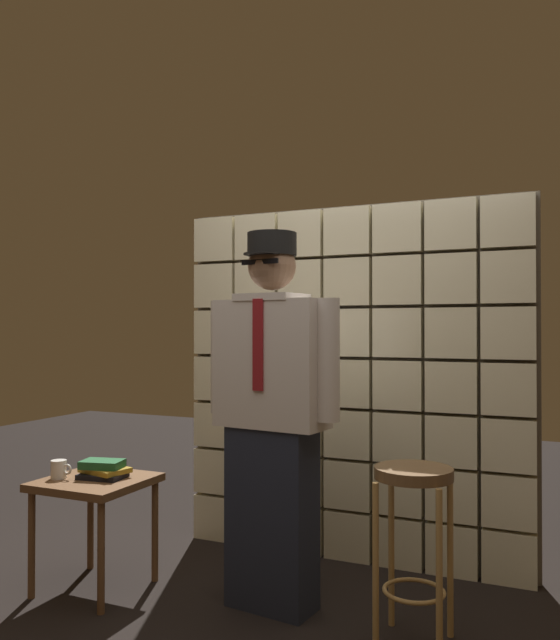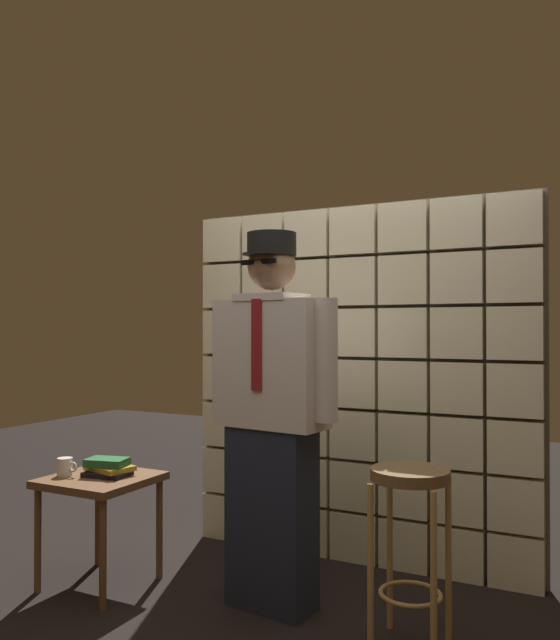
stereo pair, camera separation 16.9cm
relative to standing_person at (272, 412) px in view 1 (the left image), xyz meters
The scene contains 6 objects.
glass_block_wall 0.81m from the standing_person, 80.09° to the left, with size 2.12×0.10×2.12m.
standing_person is the anchor object (origin of this frame).
bar_stool 0.81m from the standing_person, ahead, with size 0.34×0.34×0.76m.
side_table 1.06m from the standing_person, 169.40° to the right, with size 0.52×0.52×0.58m.
book_stack 0.98m from the standing_person, behind, with size 0.27×0.22×0.09m.
coffee_mug 1.19m from the standing_person, 167.03° to the right, with size 0.13×0.08×0.09m.
Camera 1 is at (1.19, -2.40, 1.37)m, focal length 36.16 mm.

